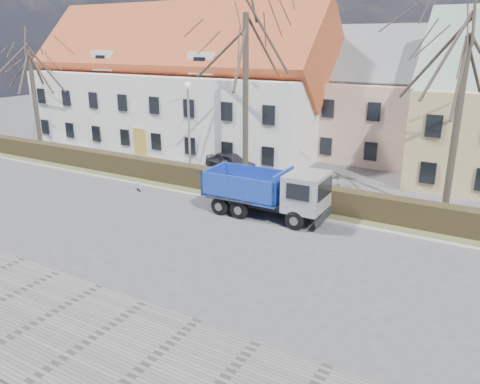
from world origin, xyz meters
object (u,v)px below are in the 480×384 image
Objects in this scene: dump_truck at (262,191)px; streetlight at (189,132)px; parked_car_a at (231,162)px; cart_frame at (137,185)px.

dump_truck is 1.04× the size of streetlight.
dump_truck is 7.84m from streetlight.
dump_truck reaches higher than parked_car_a.
streetlight reaches higher than cart_frame.
streetlight reaches higher than dump_truck.
parked_car_a is at bearing 69.89° from cart_frame.
dump_truck is at bearing -24.92° from streetlight.
parked_car_a is at bearing 130.26° from dump_truck.
cart_frame is at bearing 168.78° from parked_car_a.
streetlight is (-6.90, 3.21, 1.88)m from dump_truck.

